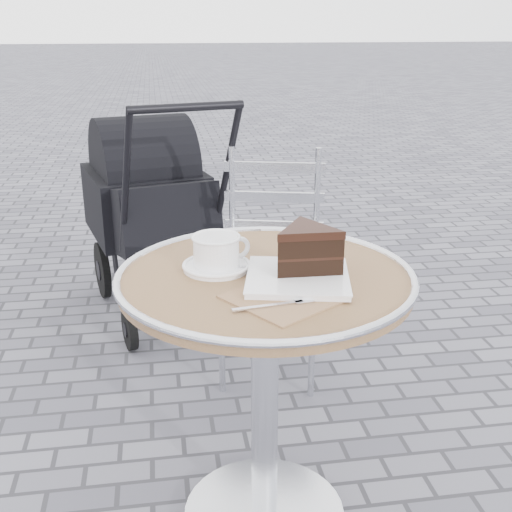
{
  "coord_description": "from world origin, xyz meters",
  "views": [
    {
      "loc": [
        -0.24,
        -1.4,
        1.3
      ],
      "look_at": [
        -0.02,
        -0.0,
        0.78
      ],
      "focal_mm": 45.0,
      "sensor_mm": 36.0,
      "label": 1
    }
  ],
  "objects": [
    {
      "name": "cake_plate_set",
      "position": [
        0.08,
        -0.04,
        0.79
      ],
      "size": [
        0.35,
        0.38,
        0.13
      ],
      "rotation": [
        0.0,
        0.0,
        -0.22
      ],
      "color": "#90694F",
      "rests_on": "cafe_table"
    },
    {
      "name": "cappuccino_set",
      "position": [
        -0.11,
        0.05,
        0.77
      ],
      "size": [
        0.19,
        0.16,
        0.08
      ],
      "rotation": [
        0.0,
        0.0,
        0.27
      ],
      "color": "white",
      "rests_on": "cafe_table"
    },
    {
      "name": "cafe_table",
      "position": [
        0.0,
        0.0,
        0.57
      ],
      "size": [
        0.72,
        0.72,
        0.74
      ],
      "color": "silver",
      "rests_on": "ground"
    },
    {
      "name": "bistro_chair",
      "position": [
        0.18,
        0.87,
        0.53
      ],
      "size": [
        0.47,
        0.47,
        0.86
      ],
      "rotation": [
        0.0,
        0.0,
        -0.25
      ],
      "color": "silver",
      "rests_on": "ground"
    },
    {
      "name": "baby_stroller",
      "position": [
        -0.28,
        1.46,
        0.46
      ],
      "size": [
        0.67,
        1.07,
        1.03
      ],
      "rotation": [
        0.0,
        0.0,
        0.25
      ],
      "color": "black",
      "rests_on": "ground"
    }
  ]
}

